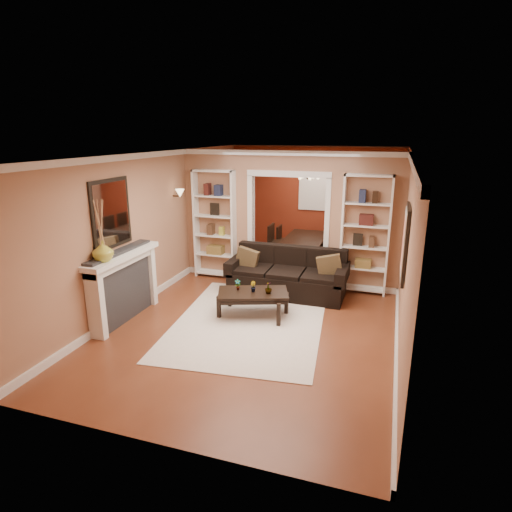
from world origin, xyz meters
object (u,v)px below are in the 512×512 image
(coffee_table, at_px, (253,304))
(sofa, at_px, (287,273))
(bookshelf_right, at_px, (365,235))
(dining_table, at_px, (306,249))
(bookshelf_left, at_px, (215,225))
(fireplace, at_px, (125,287))

(coffee_table, bearing_deg, sofa, 55.66)
(bookshelf_right, distance_m, dining_table, 2.40)
(bookshelf_left, xyz_separation_m, dining_table, (1.64, 1.71, -0.85))
(bookshelf_right, bearing_deg, coffee_table, -133.82)
(bookshelf_left, relative_size, bookshelf_right, 1.00)
(bookshelf_left, distance_m, bookshelf_right, 3.10)
(coffee_table, distance_m, fireplace, 2.15)
(sofa, height_order, bookshelf_right, bookshelf_right)
(fireplace, xyz_separation_m, dining_table, (2.18, 4.24, -0.28))
(sofa, bearing_deg, fireplace, -139.37)
(sofa, bearing_deg, dining_table, 92.35)
(bookshelf_left, height_order, dining_table, bookshelf_left)
(bookshelf_left, height_order, fireplace, bookshelf_left)
(sofa, relative_size, fireplace, 1.34)
(bookshelf_left, xyz_separation_m, fireplace, (-0.54, -2.53, -0.57))
(coffee_table, distance_m, bookshelf_right, 2.59)
(fireplace, bearing_deg, sofa, 40.63)
(bookshelf_left, bearing_deg, sofa, -18.51)
(coffee_table, xyz_separation_m, fireplace, (-1.97, -0.79, 0.36))
(coffee_table, height_order, dining_table, dining_table)
(sofa, xyz_separation_m, bookshelf_left, (-1.73, 0.58, 0.71))
(bookshelf_left, xyz_separation_m, bookshelf_right, (3.10, 0.00, 0.00))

